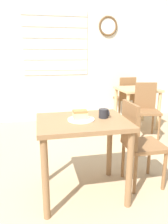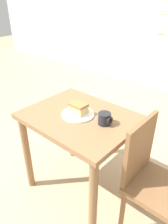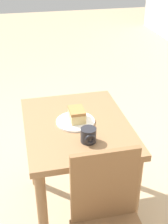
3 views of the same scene
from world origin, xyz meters
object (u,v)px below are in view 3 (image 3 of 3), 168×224
object	(u,v)px
cake_slice	(77,115)
plate	(75,121)
dining_table_near	(77,142)
coffee_mug	(89,135)

from	to	relation	value
cake_slice	plate	bearing A→B (deg)	-58.45
dining_table_near	cake_slice	world-z (taller)	cake_slice
coffee_mug	plate	bearing A→B (deg)	-172.25
dining_table_near	coffee_mug	bearing A→B (deg)	6.92
plate	cake_slice	world-z (taller)	cake_slice
cake_slice	coffee_mug	bearing A→B (deg)	4.85
dining_table_near	cake_slice	bearing A→B (deg)	163.88
cake_slice	coffee_mug	size ratio (longest dim) A/B	1.30
cake_slice	dining_table_near	bearing A→B (deg)	-16.12
dining_table_near	cake_slice	distance (m)	0.20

